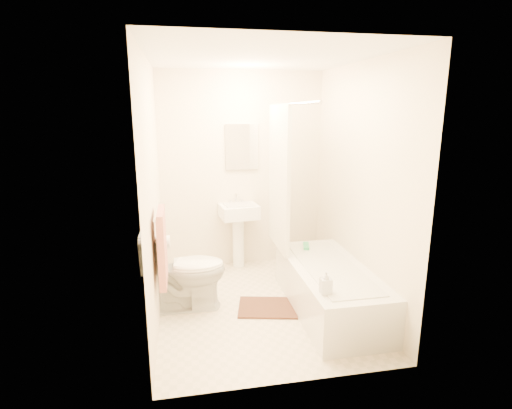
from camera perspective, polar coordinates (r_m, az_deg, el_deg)
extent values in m
plane|color=beige|center=(4.20, 0.66, -14.19)|extent=(2.40, 2.40, 0.00)
plane|color=white|center=(3.74, 0.76, 20.38)|extent=(2.40, 2.40, 0.00)
cube|color=beige|center=(4.96, -2.05, 4.78)|extent=(2.00, 0.02, 2.40)
cube|color=beige|center=(3.73, -14.54, 1.43)|extent=(0.02, 2.40, 2.40)
cube|color=beige|center=(4.11, 14.53, 2.52)|extent=(0.02, 2.40, 2.40)
cube|color=white|center=(4.90, -2.05, 8.21)|extent=(0.40, 0.03, 0.55)
cylinder|color=silver|center=(3.88, 4.91, 14.17)|extent=(0.03, 1.70, 0.03)
cube|color=silver|center=(4.33, 3.29, 3.76)|extent=(0.04, 0.80, 1.55)
cylinder|color=silver|center=(3.51, -14.03, -0.98)|extent=(0.02, 0.60, 0.02)
cube|color=#CC7266|center=(3.60, -13.26, -5.90)|extent=(0.06, 0.45, 0.66)
cylinder|color=white|center=(3.97, -13.00, -5.23)|extent=(0.11, 0.12, 0.12)
imported|color=silver|center=(4.06, -10.21, -9.20)|extent=(0.82, 0.47, 0.80)
cube|color=#532C22|center=(4.14, 1.67, -14.48)|extent=(0.66, 0.55, 0.02)
imported|color=silver|center=(3.42, 9.96, -10.93)|extent=(0.09, 0.09, 0.20)
cube|color=#36AA64|center=(4.48, 7.17, -5.95)|extent=(0.11, 0.21, 0.04)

